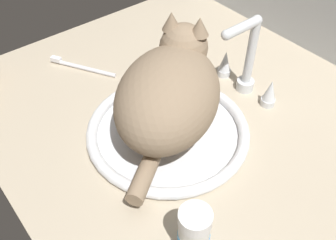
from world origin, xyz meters
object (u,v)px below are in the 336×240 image
at_px(sink_basin, 168,131).
at_px(pill_bottle, 194,234).
at_px(cat, 171,90).
at_px(toothbrush, 81,67).
at_px(faucet, 246,64).

distance_m(sink_basin, pill_bottle, 0.26).
distance_m(cat, toothbrush, 0.31).
bearing_deg(faucet, sink_basin, -90.00).
distance_m(faucet, cat, 0.21).
xyz_separation_m(sink_basin, faucet, (0.00, 0.22, 0.06)).
relative_size(sink_basin, cat, 0.99).
bearing_deg(cat, sink_basin, -55.72).
height_order(sink_basin, toothbrush, sink_basin).
height_order(sink_basin, pill_bottle, pill_bottle).
height_order(pill_bottle, toothbrush, pill_bottle).
bearing_deg(sink_basin, pill_bottle, -30.15).
height_order(faucet, pill_bottle, faucet).
distance_m(faucet, pill_bottle, 0.41).
height_order(faucet, cat, cat).
xyz_separation_m(sink_basin, pill_bottle, (0.22, -0.13, 0.04)).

